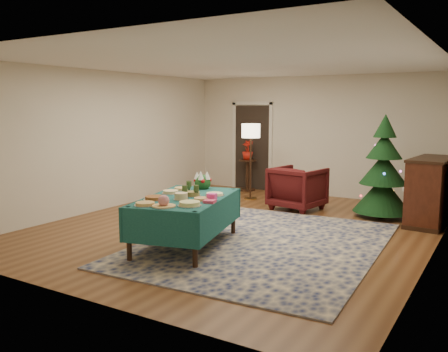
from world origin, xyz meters
The scene contains 26 objects.
room_shell centered at (0.00, 0.00, 1.35)m, with size 7.00×7.00×7.00m.
doorway centered at (-1.60, 3.48, 1.10)m, with size 1.08×0.04×2.16m.
rug centered at (0.80, -0.71, 0.01)m, with size 3.20×4.20×0.02m, color #141F4D.
buffet_table centered at (-0.10, -1.40, 0.58)m, with size 1.51×2.08×0.73m.
platter_0 centered at (-0.20, -2.16, 0.75)m, with size 0.29×0.29×0.05m.
platter_1 centered at (0.07, -2.10, 0.79)m, with size 0.31×0.31×0.16m.
platter_2 centered at (0.31, -1.88, 0.76)m, with size 0.32×0.32×0.06m.
platter_3 centered at (-0.34, -1.78, 0.75)m, with size 0.32×0.32×0.05m.
platter_4 centered at (-0.03, -1.60, 0.78)m, with size 0.21×0.21×0.10m.
platter_5 centered at (0.25, -1.50, 0.75)m, with size 0.25×0.25×0.04m.
platter_6 centered at (-0.44, -1.30, 0.75)m, with size 0.27×0.27×0.05m.
platter_7 centered at (-0.04, -1.31, 0.76)m, with size 0.24×0.24×0.07m.
platter_8 centered at (0.20, -1.09, 0.75)m, with size 0.28×0.28×0.04m.
platter_9 centered at (-0.49, -0.95, 0.75)m, with size 0.27×0.27×0.04m.
goblet_0 centered at (-0.28, -1.05, 0.82)m, with size 0.08×0.08×0.17m.
goblet_1 centered at (0.03, -1.32, 0.82)m, with size 0.08×0.08×0.17m.
goblet_2 centered at (-0.09, -1.43, 0.82)m, with size 0.08×0.08×0.17m.
napkin_stack centered at (0.42, -1.57, 0.75)m, with size 0.15×0.15×0.04m, color #DB3D64.
gift_box centered at (0.36, -1.42, 0.78)m, with size 0.12×0.12×0.10m, color #F744A9.
centerpiece centered at (-0.28, -0.69, 0.86)m, with size 0.26×0.26×0.30m.
armchair centered at (0.29, 1.82, 0.47)m, with size 0.90×0.85×0.93m, color #3E0D0E.
floor_lamp centered at (-0.99, 2.26, 1.40)m, with size 0.40×0.40×1.65m.
side_table centered at (-1.57, 3.20, 0.37)m, with size 0.42×0.42×0.75m.
potted_plant centered at (-1.57, 3.20, 0.88)m, with size 0.26×0.46×0.26m, color red.
christmas_tree centered at (1.86, 2.02, 0.85)m, with size 1.31×1.31×1.88m.
piano centered at (2.70, 1.87, 0.56)m, with size 0.73×1.38×1.15m.
Camera 1 is at (3.79, -6.78, 1.98)m, focal length 38.00 mm.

